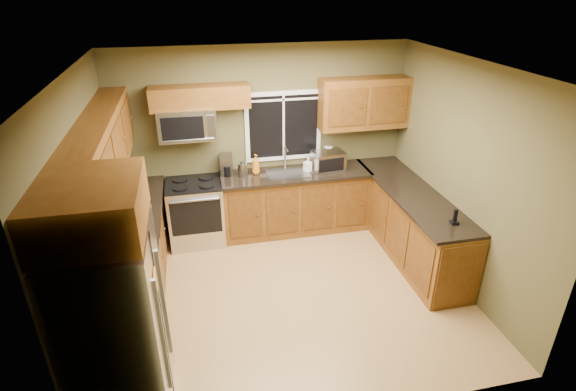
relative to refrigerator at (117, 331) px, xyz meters
name	(u,v)px	position (x,y,z in m)	size (l,w,h in m)	color
floor	(290,292)	(1.74, 1.30, -0.90)	(4.20, 4.20, 0.00)	#9A7644
ceiling	(291,68)	(1.74, 1.30, 1.80)	(4.20, 4.20, 0.00)	white
back_wall	(263,141)	(1.74, 3.10, 0.45)	(4.20, 4.20, 0.00)	brown
front_wall	(343,296)	(1.74, -0.50, 0.45)	(4.20, 4.20, 0.00)	brown
left_wall	(88,213)	(-0.36, 1.30, 0.45)	(3.60, 3.60, 0.00)	brown
right_wall	(462,177)	(3.84, 1.30, 0.45)	(3.60, 3.60, 0.00)	brown
window	(284,126)	(2.04, 3.08, 0.65)	(1.12, 0.03, 1.02)	white
base_cabinets_left	(136,258)	(-0.06, 1.78, -0.45)	(0.60, 2.65, 0.90)	brown
countertop_left	(132,224)	(-0.04, 1.78, 0.02)	(0.65, 2.65, 0.04)	black
base_cabinets_back	(295,202)	(2.15, 2.80, -0.45)	(2.17, 0.60, 0.90)	brown
countertop_back	(296,174)	(2.15, 2.78, 0.02)	(2.17, 0.65, 0.04)	black
base_cabinets_peninsula	(409,223)	(3.54, 1.84, -0.45)	(0.60, 2.52, 0.90)	brown
countertop_peninsula	(412,192)	(3.51, 1.85, 0.02)	(0.65, 2.50, 0.04)	black
upper_cabinets_left	(103,148)	(-0.20, 1.78, 0.96)	(0.33, 2.65, 0.72)	brown
upper_cabinets_back_left	(200,97)	(0.89, 2.94, 1.17)	(1.30, 0.33, 0.30)	brown
upper_cabinets_back_right	(364,103)	(3.19, 2.94, 0.96)	(1.30, 0.33, 0.72)	brown
upper_cabinet_over_fridge	(90,208)	(0.00, 0.00, 1.13)	(0.72, 0.90, 0.38)	brown
refrigerator	(117,331)	(0.00, 0.00, 0.00)	(0.74, 0.90, 1.80)	#B7B7BC
range	(196,212)	(0.69, 2.77, -0.43)	(0.76, 0.69, 0.94)	#B7B7BC
microwave	(187,124)	(0.69, 2.91, 0.83)	(0.76, 0.41, 0.42)	#B7B7BC
sink	(288,172)	(2.04, 2.79, 0.05)	(0.60, 0.42, 0.36)	slate
toaster_oven	(328,161)	(2.64, 2.79, 0.18)	(0.48, 0.39, 0.28)	#B7B7BC
coffee_maker	(226,165)	(1.18, 2.94, 0.18)	(0.19, 0.25, 0.29)	slate
kettle	(243,169)	(1.39, 2.82, 0.15)	(0.16, 0.16, 0.24)	#B7B7BC
paper_towel_roll	(328,156)	(2.70, 2.98, 0.18)	(0.15, 0.15, 0.31)	white
soap_bottle_a	(256,164)	(1.59, 2.88, 0.18)	(0.11, 0.11, 0.29)	orange
soap_bottle_b	(308,164)	(2.34, 2.80, 0.14)	(0.09, 0.10, 0.21)	white
cordless_phone	(455,220)	(3.58, 0.94, 0.10)	(0.09, 0.09, 0.18)	black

